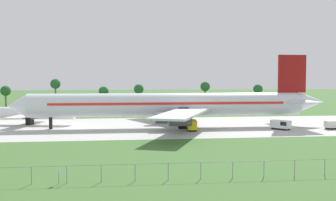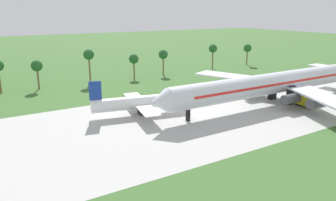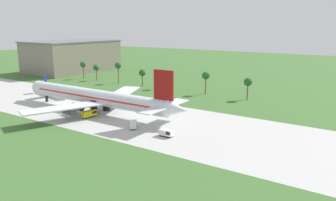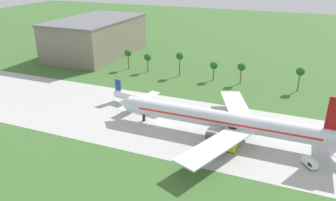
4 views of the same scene
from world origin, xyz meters
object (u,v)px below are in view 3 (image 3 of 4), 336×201
Objects in this scene: baggage_tug at (90,114)px; fuel_truck at (133,125)px; jet_airliner at (96,97)px; catering_van at (167,133)px; regional_aircraft at (56,89)px; terminal_building at (73,56)px.

baggage_tug reaches higher than fuel_truck.
fuel_truck is at bearing -18.48° from jet_airliner.
catering_van is at bearing -2.50° from fuel_truck.
baggage_tug is (3.12, -6.59, -4.29)m from jet_airliner.
jet_airliner is at bearing -15.66° from regional_aircraft.
catering_van is (34.22, -2.10, -0.18)m from baggage_tug.
baggage_tug reaches higher than catering_van.
fuel_truck is at bearing -4.12° from baggage_tug.
baggage_tug is 34.29m from catering_van.
regional_aircraft is 63.85m from fuel_truck.
terminal_building reaches higher than baggage_tug.
baggage_tug is at bearing 175.88° from fuel_truck.
catering_van is at bearing -13.10° from jet_airliner.
jet_airliner is 18.65× the size of catering_van.
baggage_tug is 1.20× the size of fuel_truck.
jet_airliner is 25.99m from fuel_truck.
jet_airliner is 119.03m from terminal_building.
fuel_truck is at bearing -33.31° from terminal_building.
fuel_truck is 13.06m from catering_van.
baggage_tug is 0.10× the size of terminal_building.
terminal_building reaches higher than jet_airliner.
terminal_building reaches higher than catering_van.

